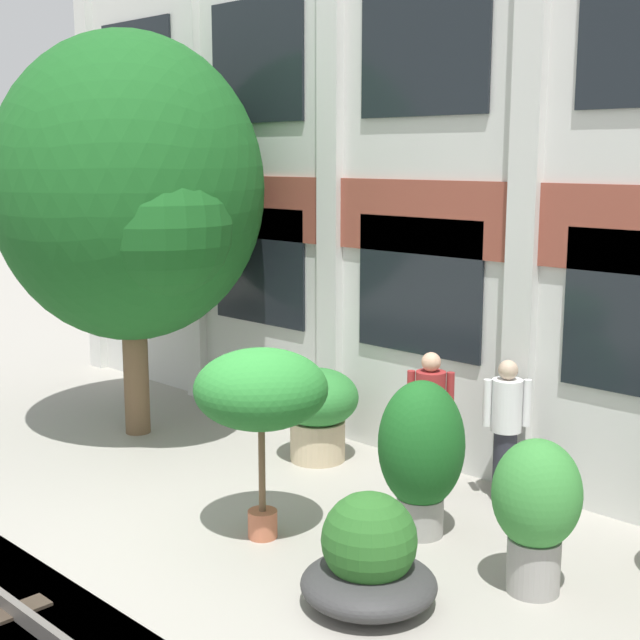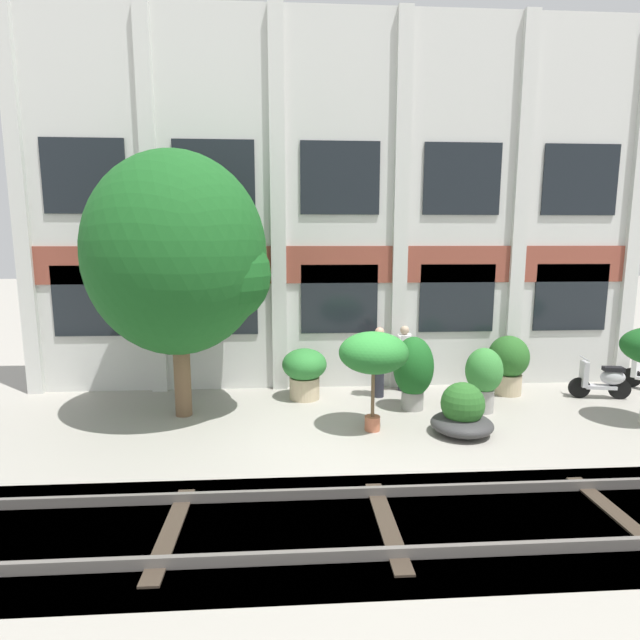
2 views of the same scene
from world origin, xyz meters
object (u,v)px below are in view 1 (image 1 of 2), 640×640
potted_plant_low_pan (261,391)px  resident_by_doorway (506,426)px  potted_plant_ribbed_drum (421,450)px  potted_plant_glazed_jar (318,408)px  potted_plant_fluted_column (536,505)px  resident_watching_tracks (430,419)px  potted_plant_wide_bowl (369,561)px  broadleaf_tree (129,196)px

potted_plant_low_pan → resident_by_doorway: 2.91m
potted_plant_ribbed_drum → potted_plant_glazed_jar: bearing=159.4°
potted_plant_low_pan → potted_plant_fluted_column: bearing=19.8°
potted_plant_fluted_column → potted_plant_glazed_jar: (-3.84, 1.14, -0.13)m
potted_plant_low_pan → resident_watching_tracks: (0.50, 2.10, -0.63)m
potted_plant_wide_bowl → potted_plant_low_pan: size_ratio=0.61×
broadleaf_tree → potted_plant_glazed_jar: broadleaf_tree is taller
potted_plant_fluted_column → resident_by_doorway: size_ratio=0.87×
broadleaf_tree → resident_by_doorway: 5.82m
potted_plant_wide_bowl → resident_watching_tracks: bearing=116.6°
potted_plant_fluted_column → potted_plant_low_pan: 2.83m
broadleaf_tree → potted_plant_fluted_column: bearing=-1.6°
potted_plant_wide_bowl → resident_by_doorway: bearing=99.7°
potted_plant_ribbed_drum → broadleaf_tree: bearing=-179.1°
potted_plant_wide_bowl → potted_plant_glazed_jar: bearing=141.5°
potted_plant_ribbed_drum → potted_plant_fluted_column: bearing=-9.8°
potted_plant_wide_bowl → potted_plant_fluted_column: potted_plant_fluted_column is taller
potted_plant_glazed_jar → resident_watching_tracks: size_ratio=0.71×
potted_plant_wide_bowl → resident_watching_tracks: (-1.19, 2.38, 0.50)m
potted_plant_ribbed_drum → potted_plant_wide_bowl: size_ratio=1.36×
broadleaf_tree → potted_plant_fluted_column: 6.92m
potted_plant_wide_bowl → resident_by_doorway: 2.92m
potted_plant_fluted_column → resident_watching_tracks: resident_watching_tracks is taller
potted_plant_low_pan → resident_watching_tracks: size_ratio=1.17×
potted_plant_ribbed_drum → resident_by_doorway: size_ratio=1.00×
potted_plant_glazed_jar → resident_watching_tracks: bearing=0.8°
potted_plant_fluted_column → potted_plant_ribbed_drum: bearing=170.2°
broadleaf_tree → potted_plant_low_pan: broadleaf_tree is taller
potted_plant_fluted_column → potted_plant_glazed_jar: bearing=163.4°
broadleaf_tree → potted_plant_wide_bowl: broadleaf_tree is taller
potted_plant_low_pan → potted_plant_ribbed_drum: bearing=47.3°
potted_plant_ribbed_drum → potted_plant_wide_bowl: 1.66m
potted_plant_fluted_column → resident_by_doorway: bearing=130.1°
potted_plant_wide_bowl → potted_plant_ribbed_drum: bearing=112.2°
resident_watching_tracks → potted_plant_fluted_column: bearing=26.3°
potted_plant_low_pan → resident_by_doorway: (1.21, 2.56, -0.66)m
potted_plant_low_pan → potted_plant_glazed_jar: potted_plant_low_pan is taller
potted_plant_low_pan → resident_watching_tracks: potted_plant_low_pan is taller
potted_plant_low_pan → potted_plant_glazed_jar: bearing=121.3°
potted_plant_ribbed_drum → potted_plant_wide_bowl: bearing=-67.8°
broadleaf_tree → potted_plant_glazed_jar: (2.61, 0.96, -2.62)m
broadleaf_tree → resident_by_doorway: broadleaf_tree is taller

